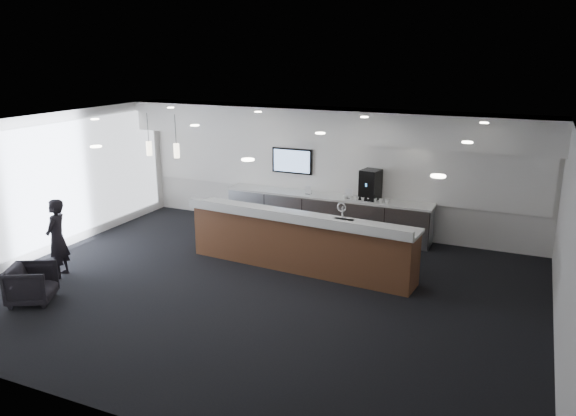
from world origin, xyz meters
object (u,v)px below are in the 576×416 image
at_px(coffee_machine, 370,185).
at_px(lounge_guest, 57,238).
at_px(armchair, 32,284).
at_px(service_counter, 299,241).

bearing_deg(coffee_machine, lounge_guest, -125.89).
distance_m(coffee_machine, lounge_guest, 6.77).
bearing_deg(armchair, service_counter, -76.18).
bearing_deg(coffee_machine, service_counter, -96.97).
bearing_deg(service_counter, coffee_machine, 77.34).
xyz_separation_m(coffee_machine, lounge_guest, (-4.86, -4.68, -0.52)).
xyz_separation_m(armchair, lounge_guest, (-0.45, 1.08, 0.44)).
height_order(coffee_machine, armchair, coffee_machine).
relative_size(armchair, lounge_guest, 0.48).
relative_size(coffee_machine, lounge_guest, 0.45).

